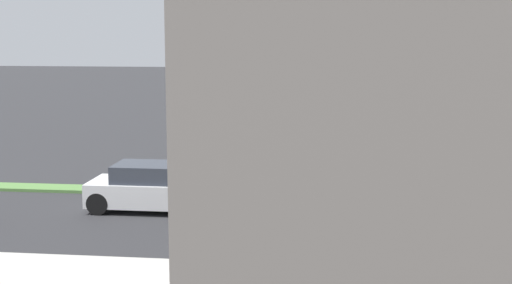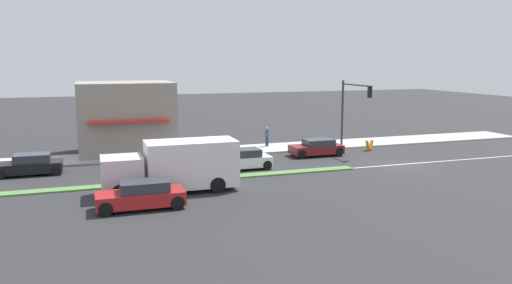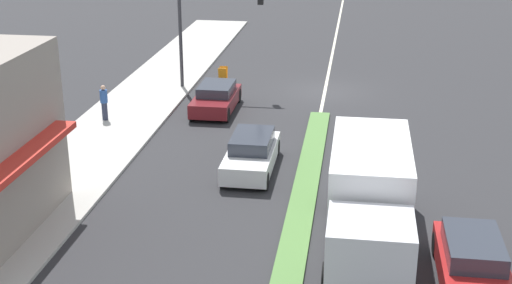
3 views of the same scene
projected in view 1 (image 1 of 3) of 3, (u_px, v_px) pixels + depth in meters
name	position (u px, v px, depth m)	size (l,w,h in m)	color
ground_plane	(389.00, 199.00, 22.41)	(160.00, 160.00, 0.00)	#2B2B2D
building_corner_store	(442.00, 182.00, 11.13)	(6.53, 7.31, 5.55)	gray
delivery_truck	(339.00, 141.00, 24.53)	(2.44, 7.50, 2.87)	silver
van_white	(161.00, 188.00, 20.96)	(1.75, 4.26, 1.38)	silver
hatchback_red	(397.00, 152.00, 27.13)	(1.77, 4.35, 1.41)	#AD1E1E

